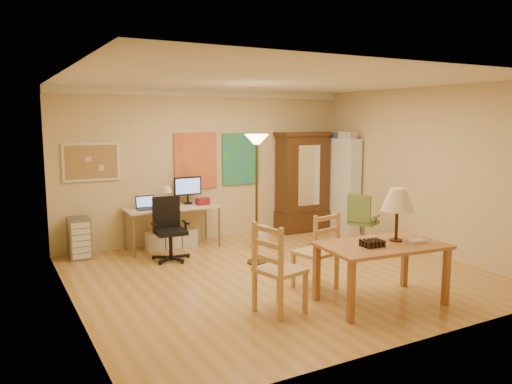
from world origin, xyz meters
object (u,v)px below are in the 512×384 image
office_chair_green (362,233)px  office_chair_black (170,243)px  dining_table (388,231)px  computer_desk (173,223)px  bookshelf (343,186)px  armoire (302,188)px

office_chair_green → office_chair_black: bearing=165.5°
dining_table → office_chair_green: dining_table is taller
computer_desk → bookshelf: (3.36, -0.36, 0.47)m
computer_desk → bookshelf: bookshelf is taller
dining_table → bookshelf: bearing=59.3°
computer_desk → armoire: armoire is taller
computer_desk → armoire: size_ratio=0.81×
office_chair_black → armoire: armoire is taller
computer_desk → office_chair_black: size_ratio=1.60×
dining_table → office_chair_green: size_ratio=1.65×
dining_table → office_chair_black: bearing=119.6°
office_chair_green → bookshelf: size_ratio=0.51×
computer_desk → office_chair_green: bearing=-27.9°
dining_table → computer_desk: 3.95m
office_chair_black → armoire: size_ratio=0.51×
dining_table → office_chair_black: 3.47m
office_chair_black → computer_desk: bearing=66.9°
computer_desk → bookshelf: 3.41m
office_chair_green → dining_table: bearing=-124.5°
computer_desk → armoire: 2.73m
dining_table → office_chair_green: 2.68m
dining_table → office_chair_black: dining_table is taller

